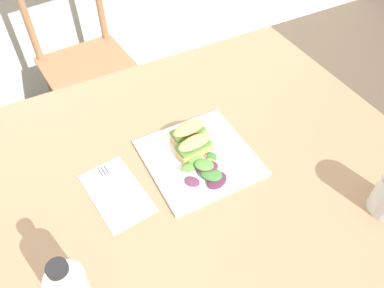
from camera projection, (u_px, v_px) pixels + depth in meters
The scene contains 8 objects.
dining_table at pixel (202, 198), 1.06m from camera, with size 1.16×1.02×0.74m.
chair_wooden_far at pixel (85, 61), 1.80m from camera, with size 0.43×0.43×0.87m.
plate_lunch at pixel (199, 158), 1.00m from camera, with size 0.27×0.27×0.01m, color white.
sandwich_half_front at pixel (194, 146), 0.98m from camera, with size 0.10×0.06×0.06m.
sandwich_half_back at pixel (189, 132), 1.02m from camera, with size 0.10×0.06×0.06m.
salad_mixed_greens at pixel (205, 168), 0.96m from camera, with size 0.13×0.14×0.03m.
napkin_folded at pixel (117, 193), 0.93m from camera, with size 0.12×0.20×0.00m, color silver.
fork_on_napkin at pixel (113, 187), 0.94m from camera, with size 0.03×0.19×0.00m.
Camera 1 is at (-0.33, -0.39, 1.51)m, focal length 35.31 mm.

